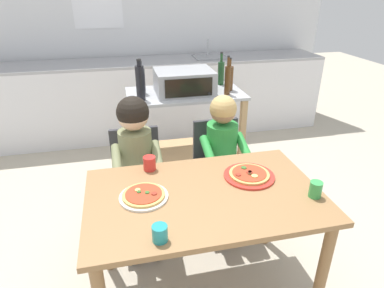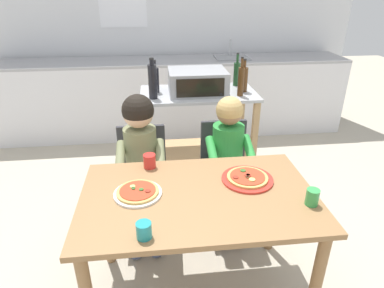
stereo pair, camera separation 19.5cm
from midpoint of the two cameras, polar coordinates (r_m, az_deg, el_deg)
ground_plane at (r=3.12m, az=0.01°, el=-7.78°), size 11.53×11.53×0.00m
back_wall_tiled at (r=4.40m, az=-2.85°, el=20.91°), size 4.71×0.14×2.70m
kitchen_counter at (r=4.17m, az=-2.15°, el=8.12°), size 4.24×0.60×1.12m
kitchen_island_cart at (r=3.02m, az=2.89°, el=3.51°), size 1.01×0.55×0.88m
toaster_oven at (r=2.88m, az=2.91°, el=10.65°), size 0.49×0.39×0.20m
bottle_dark_olive_oil at (r=2.90m, az=-4.38°, el=10.97°), size 0.06×0.06×0.28m
bottle_tall_green_wine at (r=2.96m, az=10.77°, el=10.93°), size 0.07×0.07×0.28m
bottle_squat_spirits at (r=3.14m, az=9.52°, el=11.87°), size 0.06×0.06×0.30m
bottle_slim_sauce at (r=2.83m, az=10.40°, el=10.62°), size 0.05×0.05×0.32m
bottle_clear_vinegar at (r=2.73m, az=-4.74°, el=10.72°), size 0.07×0.07×0.33m
dining_table at (r=1.84m, az=4.19°, el=-11.50°), size 1.24×0.77×0.73m
dining_chair_left at (r=2.44m, az=-6.14°, el=-5.20°), size 0.36×0.36×0.81m
dining_chair_right at (r=2.53m, az=7.85°, el=-4.05°), size 0.36×0.36×0.81m
child_in_olive_shirt at (r=2.23m, az=-6.36°, el=-1.60°), size 0.32×0.42×1.08m
child_in_green_shirt at (r=2.34m, az=8.82°, el=-1.57°), size 0.32×0.42×1.04m
pizza_plate_white at (r=1.77m, az=-6.18°, el=-8.38°), size 0.25×0.25×0.03m
pizza_plate_red_rimmed at (r=1.92m, az=12.40°, el=-5.85°), size 0.29×0.29×0.03m
drinking_cup_teal at (r=1.49m, az=-4.45°, el=-14.72°), size 0.07×0.07×0.08m
drinking_cup_red at (r=1.99m, az=-4.55°, el=-3.01°), size 0.07×0.07×0.08m
drinking_cup_green at (r=1.81m, az=22.97°, el=-8.51°), size 0.07×0.07×0.09m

